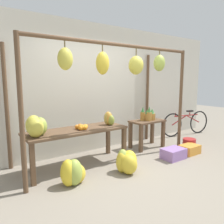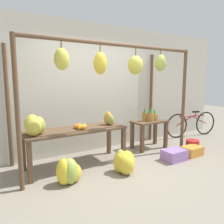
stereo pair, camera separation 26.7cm
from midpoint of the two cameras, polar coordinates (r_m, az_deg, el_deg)
name	(u,v)px [view 1 (the left image)]	position (r m, az deg, el deg)	size (l,w,h in m)	color
ground_plane	(133,172)	(3.93, 3.57, -15.47)	(20.00, 20.00, 0.00)	gray
shop_wall_back	(89,88)	(4.87, -7.58, 6.11)	(8.00, 0.08, 2.80)	beige
stall_awning	(116,76)	(4.04, -0.92, 9.29)	(3.47, 1.22, 2.22)	brown
display_table_main	(77,134)	(4.05, -11.08, -5.80)	(1.85, 0.65, 0.70)	brown
display_table_side	(147,127)	(5.17, 7.70, -3.96)	(0.81, 0.46, 0.65)	brown
banana_pile_on_table	(36,126)	(3.71, -21.16, -3.55)	(0.38, 0.42, 0.33)	#9EB247
orange_pile	(82,127)	(3.99, -9.84, -3.92)	(0.22, 0.23, 0.10)	orange
pineapple_cluster	(149,115)	(5.11, 8.13, -0.84)	(0.36, 0.22, 0.33)	#B27F38
banana_pile_ground_left	(73,173)	(3.52, -12.36, -15.33)	(0.46, 0.39, 0.42)	gold
banana_pile_ground_right	(126,162)	(3.86, 1.78, -12.96)	(0.44, 0.49, 0.40)	yellow
fruit_crate_white	(173,154)	(4.64, 14.15, -10.51)	(0.46, 0.33, 0.21)	#9970B7
blue_bucket	(189,144)	(5.38, 18.16, -7.88)	(0.29, 0.29, 0.24)	#AD2323
parked_bicycle	(186,123)	(6.61, 17.68, -2.75)	(1.66, 0.33, 0.71)	black
papaya_pile	(109,119)	(4.32, -2.66, -1.77)	(0.21, 0.27, 0.27)	gold
fruit_crate_purple	(190,149)	(5.04, 18.20, -9.26)	(0.41, 0.30, 0.19)	orange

